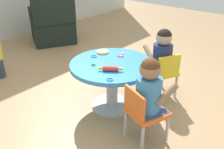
{
  "coord_description": "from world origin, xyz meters",
  "views": [
    {
      "loc": [
        -1.76,
        -1.5,
        1.55
      ],
      "look_at": [
        0.0,
        0.0,
        0.39
      ],
      "focal_mm": 40.62,
      "sensor_mm": 36.0,
      "label": 1
    }
  ],
  "objects": [
    {
      "name": "craft_table",
      "position": [
        0.0,
        0.0,
        0.38
      ],
      "size": [
        0.85,
        0.85,
        0.51
      ],
      "color": "silver",
      "rests_on": "ground"
    },
    {
      "name": "ground_plane",
      "position": [
        0.0,
        0.0,
        0.0
      ],
      "size": [
        10.0,
        10.0,
        0.0
      ],
      "primitive_type": "plane",
      "color": "tan"
    },
    {
      "name": "seated_child_right",
      "position": [
        0.55,
        -0.25,
        0.53
      ],
      "size": [
        0.39,
        0.43,
        0.51
      ],
      "color": "#3F4772",
      "rests_on": "ground"
    },
    {
      "name": "cookie_cutter_1",
      "position": [
        -0.0,
        0.25,
        0.52
      ],
      "size": [
        0.06,
        0.06,
        0.01
      ],
      "primitive_type": "torus",
      "color": "#3F99D8",
      "rests_on": "craft_table"
    },
    {
      "name": "child_chair_right",
      "position": [
        0.53,
        -0.29,
        0.31
      ],
      "size": [
        0.4,
        0.4,
        0.54
      ],
      "color": "#B7B7BC",
      "rests_on": "ground"
    },
    {
      "name": "armchair_dark",
      "position": [
        0.91,
        2.15,
        0.31
      ],
      "size": [
        0.95,
        0.96,
        0.85
      ],
      "color": "black",
      "rests_on": "ground"
    },
    {
      "name": "rolling_pin",
      "position": [
        -0.15,
        -0.11,
        0.54
      ],
      "size": [
        0.15,
        0.2,
        0.05
      ],
      "color": "#D83F3F",
      "rests_on": "craft_table"
    },
    {
      "name": "cookie_cutter_2",
      "position": [
        -0.16,
        0.11,
        0.52
      ],
      "size": [
        0.05,
        0.05,
        0.01
      ],
      "primitive_type": "torus",
      "color": "#4CB259",
      "rests_on": "craft_table"
    },
    {
      "name": "seated_child_left",
      "position": [
        -0.2,
        -0.57,
        0.53
      ],
      "size": [
        0.42,
        0.37,
        0.51
      ],
      "color": "#3F4772",
      "rests_on": "ground"
    },
    {
      "name": "craft_scissors",
      "position": [
        0.21,
        0.05,
        0.52
      ],
      "size": [
        0.14,
        0.1,
        0.01
      ],
      "color": "silver",
      "rests_on": "craft_table"
    },
    {
      "name": "cookie_cutter_0",
      "position": [
        -0.28,
        -0.22,
        0.52
      ],
      "size": [
        0.06,
        0.06,
        0.01
      ],
      "primitive_type": "torus",
      "color": "#3F99D8",
      "rests_on": "craft_table"
    },
    {
      "name": "child_chair_left",
      "position": [
        -0.24,
        -0.56,
        0.31
      ],
      "size": [
        0.38,
        0.38,
        0.54
      ],
      "color": "#B7B7BC",
      "rests_on": "ground"
    },
    {
      "name": "playdough_blob_0",
      "position": [
        0.14,
        0.26,
        0.52
      ],
      "size": [
        0.13,
        0.13,
        0.02
      ],
      "primitive_type": "cylinder",
      "color": "#F2CC72",
      "rests_on": "craft_table"
    }
  ]
}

